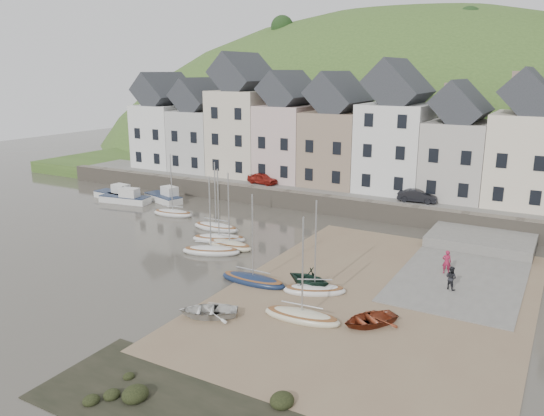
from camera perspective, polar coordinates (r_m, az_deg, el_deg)
The scene contains 27 objects.
ground at distance 39.03m, azimuth -4.38°, elevation -6.19°, with size 160.00×160.00×0.00m, color #403A32.
quay_land at distance 66.78m, azimuth 11.10°, elevation 2.98°, with size 90.00×30.00×1.50m, color #3B5823.
quay_street at distance 56.05m, azimuth 7.34°, elevation 1.78°, with size 70.00×7.00×0.10m, color slate.
seawall at distance 53.06m, azimuth 5.88°, elevation 0.38°, with size 70.00×1.20×1.80m, color slate.
beach at distance 34.51m, azimuth 11.17°, elevation -9.23°, with size 18.00×26.00×0.06m, color #7C634B.
slipway at distance 40.95m, azimuth 20.15°, elevation -5.98°, with size 8.00×18.00×0.12m, color slate.
hillside at distance 98.97m, azimuth 13.08°, elevation -4.63°, with size 134.40×84.00×84.00m.
townhouse_terrace at distance 57.72m, azimuth 10.50°, elevation 7.85°, with size 61.05×8.00×13.93m.
sailboat_0 at distance 52.96m, azimuth -10.55°, elevation -0.53°, with size 4.37×2.14×6.32m.
sailboat_1 at distance 47.70m, azimuth -6.00°, elevation -2.03°, with size 4.62×1.57×6.32m.
sailboat_2 at distance 42.79m, azimuth -4.57°, elevation -3.94°, with size 4.16×1.60×6.32m.
sailboat_3 at distance 44.49m, azimuth -5.67°, elevation -3.24°, with size 4.72×3.13×6.32m.
sailboat_4 at distance 41.60m, azimuth -6.53°, elevation -4.53°, with size 4.75×3.12×6.32m.
sailboat_5 at distance 35.77m, azimuth -2.04°, elevation -7.68°, with size 4.84×1.51×6.32m.
sailboat_6 at distance 34.34m, azimuth 4.58°, elevation -8.68°, with size 4.24×3.12×6.32m.
sailboat_7 at distance 30.84m, azimuth 3.22°, elevation -11.47°, with size 4.70×1.90×6.32m.
motorboat_0 at distance 59.09m, azimuth -15.34°, elevation 1.08°, with size 5.75×2.56×1.70m.
motorboat_1 at distance 61.20m, azimuth -16.27°, elevation 1.47°, with size 5.46×2.17×1.70m.
motorboat_2 at distance 58.68m, azimuth -11.40°, elevation 1.22°, with size 5.42×3.23×1.70m.
rowboat_white at distance 31.32m, azimuth -6.82°, elevation -10.83°, with size 2.41×3.37×0.70m, color silver.
rowboat_green at distance 34.56m, azimuth 3.97°, elevation -7.48°, with size 2.56×2.97×1.56m, color black.
rowboat_red at distance 30.64m, azimuth 10.37°, elevation -11.61°, with size 2.31×3.24×0.67m, color maroon.
person_red at distance 38.87m, azimuth 18.17°, elevation -5.49°, with size 0.61×0.40×1.67m, color maroon.
person_dark at distance 36.24m, azimuth 18.61°, elevation -7.09°, with size 0.75×0.58×1.54m, color black.
car_left at distance 58.91m, azimuth -1.04°, elevation 3.17°, with size 1.42×3.54×1.21m, color maroon.
car_right at distance 52.48m, azimuth 15.29°, elevation 1.25°, with size 1.28×3.68×1.21m, color black.
shore_rocks at distance 23.86m, azimuth -8.04°, elevation -20.55°, with size 14.00×6.00×0.73m.
Camera 1 is at (20.56, -30.20, 13.74)m, focal length 35.20 mm.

